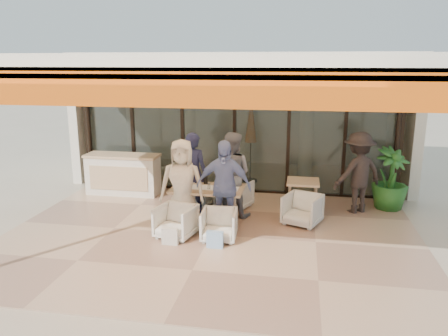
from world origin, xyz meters
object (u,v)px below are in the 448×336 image
object	(u,v)px
chair_far_right	(234,193)
diner_periwinkle	(224,186)
diner_navy	(193,173)
side_table	(303,185)
dining_table	(207,190)
diner_cream	(182,185)
host_counter	(123,174)
side_chair	(302,208)
diner_grey	(231,175)
potted_palm	(390,179)
standing_woman	(358,173)
chair_far_left	(199,193)
chair_near_left	(176,220)
chair_near_right	(219,224)

from	to	relation	value
chair_far_right	diner_periwinkle	size ratio (longest dim) A/B	0.39
diner_navy	side_table	world-z (taller)	diner_navy
chair_far_right	diner_periwinkle	xyz separation A→B (m)	(0.00, -1.40, 0.56)
dining_table	diner_cream	world-z (taller)	diner_cream
host_counter	diner_periwinkle	distance (m)	3.56
side_chair	diner_periwinkle	bearing A→B (deg)	-137.05
diner_grey	potted_palm	world-z (taller)	diner_grey
diner_cream	standing_woman	xyz separation A→B (m)	(3.57, 1.59, -0.00)
standing_woman	potted_palm	distance (m)	0.86
side_chair	standing_woman	distance (m)	1.64
diner_periwinkle	chair_far_left	bearing A→B (deg)	121.25
potted_palm	dining_table	bearing A→B (deg)	-159.31
diner_grey	side_chair	distance (m)	1.67
side_chair	potted_palm	size ratio (longest dim) A/B	0.50
chair_near_left	diner_navy	bearing A→B (deg)	102.67
dining_table	diner_cream	xyz separation A→B (m)	(-0.41, -0.46, 0.23)
chair_near_right	diner_navy	world-z (taller)	diner_navy
chair_near_right	side_table	distance (m)	2.43
host_counter	diner_navy	size ratio (longest dim) A/B	1.01
dining_table	standing_woman	size ratio (longest dim) A/B	0.82
standing_woman	chair_near_right	bearing A→B (deg)	6.29
diner_cream	chair_near_left	bearing A→B (deg)	-94.99
potted_palm	diner_grey	bearing A→B (deg)	-163.46
diner_grey	standing_woman	size ratio (longest dim) A/B	1.02
chair_far_right	diner_cream	distance (m)	1.72
host_counter	chair_near_right	world-z (taller)	host_counter
dining_table	diner_periwinkle	distance (m)	0.67
dining_table	chair_far_left	world-z (taller)	dining_table
diner_periwinkle	side_table	xyz separation A→B (m)	(1.54, 1.35, -0.28)
chair_far_left	standing_woman	distance (m)	3.63
host_counter	potted_palm	xyz separation A→B (m)	(6.42, -0.04, 0.19)
host_counter	diner_cream	bearing A→B (deg)	-43.33
standing_woman	diner_periwinkle	bearing A→B (deg)	-0.93
chair_near_right	diner_navy	size ratio (longest dim) A/B	0.36
standing_woman	side_chair	bearing A→B (deg)	8.59
host_counter	dining_table	world-z (taller)	host_counter
chair_far_right	chair_far_left	bearing A→B (deg)	19.36
potted_palm	side_table	bearing A→B (deg)	-163.33
diner_periwinkle	side_table	distance (m)	2.07
diner_periwinkle	side_table	size ratio (longest dim) A/B	2.48
diner_navy	diner_grey	xyz separation A→B (m)	(0.84, 0.00, 0.01)
chair_near_right	dining_table	bearing A→B (deg)	110.73
side_table	standing_woman	bearing A→B (deg)	11.26
host_counter	diner_cream	world-z (taller)	diner_cream
side_table	side_chair	distance (m)	0.80
diner_cream	diner_periwinkle	distance (m)	0.84
diner_cream	side_chair	world-z (taller)	diner_cream
chair_near_right	diner_grey	distance (m)	1.52
dining_table	diner_periwinkle	bearing A→B (deg)	-46.86
chair_far_left	diner_periwinkle	xyz separation A→B (m)	(0.84, -1.40, 0.61)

